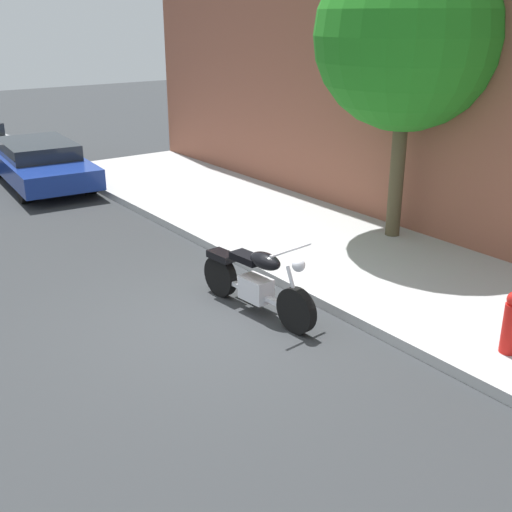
% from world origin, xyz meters
% --- Properties ---
extents(ground_plane, '(60.00, 60.00, 0.00)m').
position_xyz_m(ground_plane, '(0.00, 0.00, 0.00)').
color(ground_plane, '#303335').
extents(sidewalk, '(19.63, 3.34, 0.14)m').
position_xyz_m(sidewalk, '(0.00, 3.02, 0.07)').
color(sidewalk, '#AFAFAF').
rests_on(sidewalk, ground).
extents(building_facade, '(19.63, 0.50, 7.10)m').
position_xyz_m(building_facade, '(0.00, 4.94, 3.55)').
color(building_facade, brown).
rests_on(building_facade, ground).
extents(motorcycle, '(2.15, 0.70, 1.11)m').
position_xyz_m(motorcycle, '(0.02, 0.56, 0.45)').
color(motorcycle, black).
rests_on(motorcycle, ground).
extents(parked_car_blue, '(4.47, 2.05, 1.03)m').
position_xyz_m(parked_car_blue, '(-8.67, 0.57, 0.55)').
color(parked_car_blue, black).
rests_on(parked_car_blue, ground).
extents(street_tree, '(3.04, 3.04, 5.02)m').
position_xyz_m(street_tree, '(-0.86, 4.22, 3.49)').
color(street_tree, '#4C422C').
rests_on(street_tree, ground).
extents(fire_hydrant, '(0.20, 0.20, 0.91)m').
position_xyz_m(fire_hydrant, '(2.83, 2.12, 0.46)').
color(fire_hydrant, red).
rests_on(fire_hydrant, ground).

